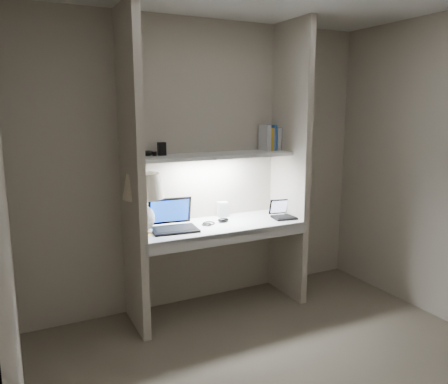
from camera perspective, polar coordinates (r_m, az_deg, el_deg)
floor at (r=3.12m, az=9.95°, el=-23.42°), size 3.20×3.00×0.01m
back_wall at (r=3.91m, az=-2.55°, el=3.56°), size 3.20×0.01×2.50m
alcove_panel_left at (r=3.41m, az=-11.92°, el=2.26°), size 0.06×0.55×2.50m
alcove_panel_right at (r=4.03m, az=8.61°, el=3.67°), size 0.06×0.55×2.50m
desk at (r=3.76m, az=-0.78°, el=-4.49°), size 1.40×0.55×0.04m
desk_apron at (r=3.55m, az=1.05°, el=-5.96°), size 1.46×0.03×0.10m
shelf at (r=3.74m, az=-1.44°, el=4.77°), size 1.40×0.36×0.03m
strip_light at (r=3.74m, az=-1.44°, el=4.43°), size 0.60×0.04×0.02m
table_lamp at (r=3.48m, az=-10.47°, el=-0.12°), size 0.33×0.33×0.48m
laptop_main at (r=3.62m, az=-6.72°, el=-3.96°), size 0.40×0.35×0.25m
laptop_netbook at (r=4.01m, az=7.95°, el=-2.77°), size 0.28×0.25×0.16m
speaker at (r=4.00m, az=-0.20°, el=-2.25°), size 0.11×0.08×0.14m
mouse at (r=3.82m, az=-0.10°, el=-3.68°), size 0.11×0.07×0.04m
cable_coil at (r=3.76m, az=-2.01°, el=-4.09°), size 0.12×0.12×0.01m
sticky_note at (r=3.49m, az=-9.95°, el=-5.55°), size 0.08×0.08×0.00m
book_row at (r=4.10m, az=6.37°, el=7.01°), size 0.22×0.16×0.23m
shelf_box at (r=3.64m, az=-8.13°, el=5.59°), size 0.06×0.05×0.11m
shelf_gadget at (r=3.61m, az=-9.94°, el=5.01°), size 0.12×0.09×0.05m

